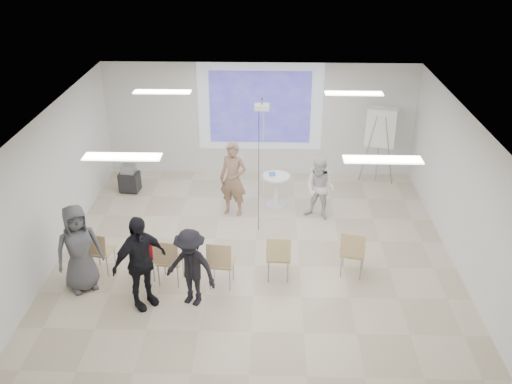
{
  "coord_description": "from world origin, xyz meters",
  "views": [
    {
      "loc": [
        0.3,
        -9.55,
        6.39
      ],
      "look_at": [
        0.0,
        0.8,
        1.25
      ],
      "focal_mm": 40.0,
      "sensor_mm": 36.0,
      "label": 1
    }
  ],
  "objects_px": {
    "player_left": "(233,174)",
    "av_cart": "(129,179)",
    "chair_right_inner": "(278,254)",
    "chair_left_inner": "(169,258)",
    "chair_right_far": "(353,250)",
    "audience_left": "(139,256)",
    "chair_far_left": "(99,249)",
    "chair_center": "(220,260)",
    "laptop": "(170,257)",
    "pedestal_table": "(276,189)",
    "flipchart_easel": "(381,128)",
    "player_right": "(320,185)",
    "audience_mid": "(190,263)",
    "audience_outer": "(78,243)",
    "chair_left_mid": "(145,255)"
  },
  "relations": [
    {
      "from": "chair_far_left",
      "to": "audience_left",
      "type": "height_order",
      "value": "audience_left"
    },
    {
      "from": "laptop",
      "to": "audience_left",
      "type": "bearing_deg",
      "value": 70.12
    },
    {
      "from": "audience_left",
      "to": "chair_far_left",
      "type": "bearing_deg",
      "value": 92.54
    },
    {
      "from": "chair_right_inner",
      "to": "laptop",
      "type": "distance_m",
      "value": 2.04
    },
    {
      "from": "player_left",
      "to": "chair_right_inner",
      "type": "relative_size",
      "value": 2.06
    },
    {
      "from": "pedestal_table",
      "to": "chair_right_far",
      "type": "relative_size",
      "value": 0.82
    },
    {
      "from": "chair_far_left",
      "to": "player_left",
      "type": "bearing_deg",
      "value": 57.07
    },
    {
      "from": "laptop",
      "to": "av_cart",
      "type": "bearing_deg",
      "value": -59.06
    },
    {
      "from": "pedestal_table",
      "to": "laptop",
      "type": "relative_size",
      "value": 2.29
    },
    {
      "from": "chair_far_left",
      "to": "chair_center",
      "type": "height_order",
      "value": "chair_center"
    },
    {
      "from": "pedestal_table",
      "to": "chair_left_inner",
      "type": "height_order",
      "value": "chair_left_inner"
    },
    {
      "from": "chair_right_far",
      "to": "audience_mid",
      "type": "height_order",
      "value": "audience_mid"
    },
    {
      "from": "chair_right_inner",
      "to": "av_cart",
      "type": "bearing_deg",
      "value": 135.81
    },
    {
      "from": "audience_mid",
      "to": "chair_right_far",
      "type": "bearing_deg",
      "value": 40.1
    },
    {
      "from": "laptop",
      "to": "player_right",
      "type": "bearing_deg",
      "value": -131.76
    },
    {
      "from": "chair_far_left",
      "to": "chair_center",
      "type": "xyz_separation_m",
      "value": [
        2.37,
        -0.39,
        0.05
      ]
    },
    {
      "from": "audience_mid",
      "to": "av_cart",
      "type": "distance_m",
      "value": 5.01
    },
    {
      "from": "player_left",
      "to": "chair_left_inner",
      "type": "height_order",
      "value": "player_left"
    },
    {
      "from": "chair_center",
      "to": "audience_left",
      "type": "bearing_deg",
      "value": -150.51
    },
    {
      "from": "chair_left_inner",
      "to": "chair_center",
      "type": "height_order",
      "value": "chair_center"
    },
    {
      "from": "pedestal_table",
      "to": "player_left",
      "type": "height_order",
      "value": "player_left"
    },
    {
      "from": "pedestal_table",
      "to": "av_cart",
      "type": "distance_m",
      "value": 3.73
    },
    {
      "from": "audience_outer",
      "to": "flipchart_easel",
      "type": "bearing_deg",
      "value": 4.87
    },
    {
      "from": "player_right",
      "to": "chair_center",
      "type": "relative_size",
      "value": 1.66
    },
    {
      "from": "chair_right_far",
      "to": "flipchart_easel",
      "type": "distance_m",
      "value": 4.54
    },
    {
      "from": "laptop",
      "to": "audience_mid",
      "type": "relative_size",
      "value": 0.21
    },
    {
      "from": "player_right",
      "to": "laptop",
      "type": "xyz_separation_m",
      "value": [
        -2.99,
        -2.59,
        -0.3
      ]
    },
    {
      "from": "player_left",
      "to": "player_right",
      "type": "height_order",
      "value": "player_left"
    },
    {
      "from": "laptop",
      "to": "audience_mid",
      "type": "bearing_deg",
      "value": 133.35
    },
    {
      "from": "player_left",
      "to": "laptop",
      "type": "height_order",
      "value": "player_left"
    },
    {
      "from": "chair_far_left",
      "to": "chair_left_mid",
      "type": "bearing_deg",
      "value": 0.48
    },
    {
      "from": "chair_right_far",
      "to": "audience_left",
      "type": "bearing_deg",
      "value": -151.4
    },
    {
      "from": "chair_far_left",
      "to": "chair_left_mid",
      "type": "height_order",
      "value": "chair_far_left"
    },
    {
      "from": "player_right",
      "to": "av_cart",
      "type": "height_order",
      "value": "player_right"
    },
    {
      "from": "player_left",
      "to": "chair_left_inner",
      "type": "bearing_deg",
      "value": -92.66
    },
    {
      "from": "pedestal_table",
      "to": "chair_left_mid",
      "type": "height_order",
      "value": "chair_left_mid"
    },
    {
      "from": "player_right",
      "to": "chair_far_left",
      "type": "distance_m",
      "value": 5.0
    },
    {
      "from": "chair_center",
      "to": "chair_right_far",
      "type": "distance_m",
      "value": 2.53
    },
    {
      "from": "chair_right_far",
      "to": "flipchart_easel",
      "type": "xyz_separation_m",
      "value": [
        1.15,
        4.3,
        0.91
      ]
    },
    {
      "from": "chair_right_far",
      "to": "audience_outer",
      "type": "xyz_separation_m",
      "value": [
        -5.07,
        -0.51,
        0.38
      ]
    },
    {
      "from": "chair_far_left",
      "to": "laptop",
      "type": "distance_m",
      "value": 1.42
    },
    {
      "from": "player_right",
      "to": "chair_left_mid",
      "type": "height_order",
      "value": "player_right"
    },
    {
      "from": "chair_center",
      "to": "laptop",
      "type": "height_order",
      "value": "chair_center"
    },
    {
      "from": "audience_outer",
      "to": "av_cart",
      "type": "xyz_separation_m",
      "value": [
        -0.06,
        4.09,
        -0.63
      ]
    },
    {
      "from": "flipchart_easel",
      "to": "av_cart",
      "type": "distance_m",
      "value": 6.42
    },
    {
      "from": "player_right",
      "to": "chair_right_inner",
      "type": "height_order",
      "value": "player_right"
    },
    {
      "from": "player_right",
      "to": "flipchart_easel",
      "type": "relative_size",
      "value": 0.81
    },
    {
      "from": "flipchart_easel",
      "to": "chair_right_far",
      "type": "bearing_deg",
      "value": -91.93
    },
    {
      "from": "player_right",
      "to": "chair_far_left",
      "type": "xyz_separation_m",
      "value": [
        -4.4,
        -2.37,
        -0.29
      ]
    },
    {
      "from": "player_left",
      "to": "av_cart",
      "type": "relative_size",
      "value": 2.81
    }
  ]
}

